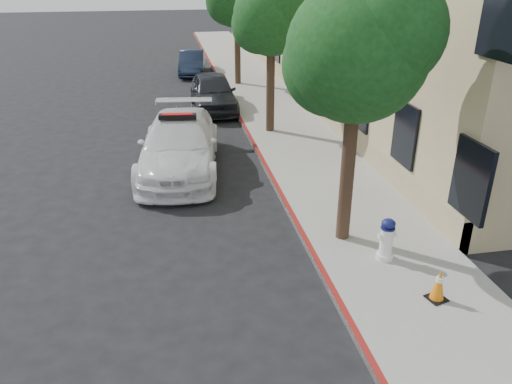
{
  "coord_description": "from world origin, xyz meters",
  "views": [
    {
      "loc": [
        -0.8,
        -11.33,
        5.81
      ],
      "look_at": [
        1.08,
        -1.09,
        1.0
      ],
      "focal_mm": 35.0,
      "sensor_mm": 36.0,
      "label": 1
    }
  ],
  "objects_px": {
    "police_car": "(179,145)",
    "parked_car_far": "(192,63)",
    "traffic_cone": "(439,285)",
    "fire_hydrant": "(387,240)",
    "parked_car_mid": "(213,92)"
  },
  "relations": [
    {
      "from": "traffic_cone",
      "to": "fire_hydrant",
      "type": "bearing_deg",
      "value": 104.04
    },
    {
      "from": "police_car",
      "to": "traffic_cone",
      "type": "xyz_separation_m",
      "value": [
        4.34,
        -7.6,
        -0.35
      ]
    },
    {
      "from": "police_car",
      "to": "traffic_cone",
      "type": "relative_size",
      "value": 9.17
    },
    {
      "from": "police_car",
      "to": "traffic_cone",
      "type": "bearing_deg",
      "value": -53.62
    },
    {
      "from": "parked_car_mid",
      "to": "traffic_cone",
      "type": "xyz_separation_m",
      "value": [
        2.64,
        -14.26,
        -0.3
      ]
    },
    {
      "from": "police_car",
      "to": "traffic_cone",
      "type": "height_order",
      "value": "police_car"
    },
    {
      "from": "parked_car_far",
      "to": "parked_car_mid",
      "type": "bearing_deg",
      "value": -81.0
    },
    {
      "from": "fire_hydrant",
      "to": "traffic_cone",
      "type": "xyz_separation_m",
      "value": [
        0.37,
        -1.49,
        -0.14
      ]
    },
    {
      "from": "parked_car_mid",
      "to": "fire_hydrant",
      "type": "bearing_deg",
      "value": -79.71
    },
    {
      "from": "fire_hydrant",
      "to": "parked_car_mid",
      "type": "bearing_deg",
      "value": 98.03
    },
    {
      "from": "police_car",
      "to": "parked_car_mid",
      "type": "relative_size",
      "value": 1.29
    },
    {
      "from": "parked_car_far",
      "to": "traffic_cone",
      "type": "height_order",
      "value": "parked_car_far"
    },
    {
      "from": "parked_car_mid",
      "to": "traffic_cone",
      "type": "relative_size",
      "value": 7.1
    },
    {
      "from": "police_car",
      "to": "parked_car_far",
      "type": "distance_m",
      "value": 14.46
    },
    {
      "from": "police_car",
      "to": "parked_car_mid",
      "type": "bearing_deg",
      "value": 82.26
    }
  ]
}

